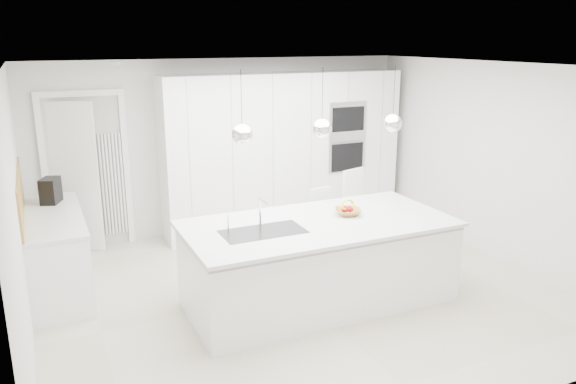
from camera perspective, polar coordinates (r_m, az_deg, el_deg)
name	(u,v)px	position (r m, az deg, el deg)	size (l,w,h in m)	color
floor	(299,292)	(6.45, 1.13, -10.12)	(5.50, 5.50, 0.00)	beige
wall_back	(226,146)	(8.28, -6.36, 4.69)	(5.50, 5.50, 0.00)	silver
wall_left	(17,219)	(5.46, -25.82, -2.44)	(5.00, 5.00, 0.00)	silver
ceiling	(300,66)	(5.82, 1.26, 12.67)	(5.50, 5.50, 0.00)	white
tall_cabinets	(284,152)	(8.31, -0.43, 4.12)	(3.60, 0.60, 2.30)	white
oven_stack	(348,137)	(8.41, 6.07, 5.56)	(0.62, 0.04, 1.05)	#A5A5A8
doorway_frame	(87,174)	(7.93, -19.74, 1.72)	(1.11, 0.08, 2.13)	white
hallway_door	(67,178)	(7.87, -21.50, 1.30)	(0.82, 0.04, 2.00)	white
radiator	(113,185)	(7.99, -17.34, 0.73)	(0.32, 0.04, 1.40)	white
left_base_cabinets	(57,254)	(6.85, -22.44, -5.85)	(0.60, 1.80, 0.86)	white
left_worktop	(52,216)	(6.71, -22.83, -2.27)	(0.62, 1.82, 0.04)	silver
oak_backsplash	(20,195)	(6.64, -25.54, -0.32)	(0.02, 1.80, 0.50)	#AF8336
island_base	(320,265)	(6.07, 3.24, -7.39)	(2.80, 1.20, 0.86)	white
island_worktop	(318,224)	(5.95, 3.08, -3.22)	(2.84, 1.40, 0.04)	silver
island_sink	(263,239)	(5.67, -2.54, -4.82)	(0.84, 0.44, 0.18)	#3F3F42
island_tap	(260,211)	(5.79, -2.86, -1.98)	(0.02, 0.02, 0.30)	white
pendant_left	(242,134)	(5.32, -4.69, 5.85)	(0.20, 0.20, 0.20)	white
pendant_mid	(322,129)	(5.66, 3.47, 6.46)	(0.20, 0.20, 0.20)	white
pendant_right	(393,123)	(6.10, 10.59, 6.88)	(0.20, 0.20, 0.20)	white
fruit_bowl	(348,212)	(6.19, 6.11, -2.01)	(0.28, 0.28, 0.07)	#AF8336
espresso_machine	(51,191)	(7.14, -22.98, 0.14)	(0.18, 0.28, 0.30)	black
bar_stool_left	(325,229)	(6.97, 3.77, -3.78)	(0.32, 0.45, 0.98)	white
bar_stool_right	(358,215)	(7.28, 7.13, -2.36)	(0.38, 0.52, 1.14)	white
apple_a	(350,209)	(6.18, 6.31, -1.74)	(0.07, 0.07, 0.07)	#A20B18
apple_b	(345,209)	(6.15, 5.81, -1.78)	(0.08, 0.08, 0.08)	#A20B18
banana_bunch	(347,205)	(6.15, 6.02, -1.27)	(0.23, 0.23, 0.03)	yellow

